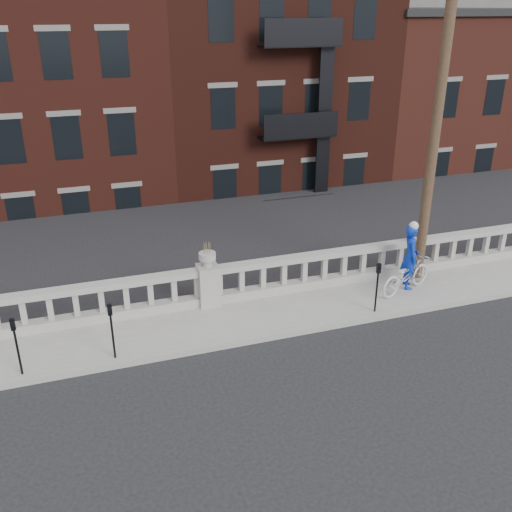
# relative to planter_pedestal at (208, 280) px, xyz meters

# --- Properties ---
(ground) EXTENTS (120.00, 120.00, 0.00)m
(ground) POSITION_rel_planter_pedestal_xyz_m (0.00, -3.95, -0.83)
(ground) COLOR black
(ground) RESTS_ON ground
(sidewalk) EXTENTS (32.00, 2.20, 0.15)m
(sidewalk) POSITION_rel_planter_pedestal_xyz_m (0.00, -0.95, -0.76)
(sidewalk) COLOR gray
(sidewalk) RESTS_ON ground
(balustrade) EXTENTS (28.00, 0.34, 1.03)m
(balustrade) POSITION_rel_planter_pedestal_xyz_m (0.00, 0.00, -0.19)
(balustrade) COLOR gray
(balustrade) RESTS_ON sidewalk
(planter_pedestal) EXTENTS (0.55, 0.55, 1.76)m
(planter_pedestal) POSITION_rel_planter_pedestal_xyz_m (0.00, 0.00, 0.00)
(planter_pedestal) COLOR gray
(planter_pedestal) RESTS_ON sidewalk
(lower_level) EXTENTS (80.00, 44.00, 20.80)m
(lower_level) POSITION_rel_planter_pedestal_xyz_m (0.56, 19.09, 1.80)
(lower_level) COLOR #605E59
(lower_level) RESTS_ON ground
(utility_pole) EXTENTS (1.60, 0.28, 10.00)m
(utility_pole) POSITION_rel_planter_pedestal_xyz_m (6.20, -0.35, 4.41)
(utility_pole) COLOR #422D1E
(utility_pole) RESTS_ON sidewalk
(parking_meter_c) EXTENTS (0.10, 0.09, 1.36)m
(parking_meter_c) POSITION_rel_planter_pedestal_xyz_m (-4.61, -1.80, 0.17)
(parking_meter_c) COLOR black
(parking_meter_c) RESTS_ON sidewalk
(parking_meter_d) EXTENTS (0.10, 0.09, 1.36)m
(parking_meter_d) POSITION_rel_planter_pedestal_xyz_m (-2.64, -1.80, 0.17)
(parking_meter_d) COLOR black
(parking_meter_d) RESTS_ON sidewalk
(parking_meter_e) EXTENTS (0.10, 0.09, 1.36)m
(parking_meter_e) POSITION_rel_planter_pedestal_xyz_m (3.98, -1.80, 0.17)
(parking_meter_e) COLOR black
(parking_meter_e) RESTS_ON sidewalk
(bicycle) EXTENTS (2.01, 1.27, 1.00)m
(bicycle) POSITION_rel_planter_pedestal_xyz_m (5.33, -1.04, -0.18)
(bicycle) COLOR silver
(bicycle) RESTS_ON sidewalk
(cyclist) EXTENTS (0.64, 0.78, 1.84)m
(cyclist) POSITION_rel_planter_pedestal_xyz_m (5.55, -0.83, 0.24)
(cyclist) COLOR #0B2BAE
(cyclist) RESTS_ON sidewalk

